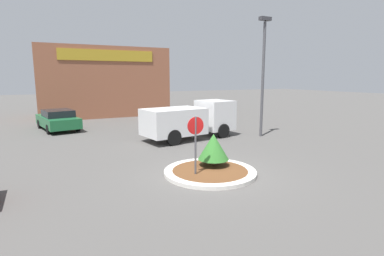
{
  "coord_description": "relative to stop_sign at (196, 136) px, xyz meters",
  "views": [
    {
      "loc": [
        -5.22,
        -9.05,
        3.46
      ],
      "look_at": [
        0.72,
        2.92,
        1.19
      ],
      "focal_mm": 28.0,
      "sensor_mm": 36.0,
      "label": 1
    }
  ],
  "objects": [
    {
      "name": "ground_plane",
      "position": [
        0.67,
        0.15,
        -1.46
      ],
      "size": [
        120.0,
        120.0,
        0.0
      ],
      "primitive_type": "plane",
      "color": "#514F4C"
    },
    {
      "name": "traffic_island",
      "position": [
        0.67,
        0.15,
        -1.4
      ],
      "size": [
        3.34,
        3.34,
        0.14
      ],
      "color": "silver",
      "rests_on": "ground_plane"
    },
    {
      "name": "stop_sign",
      "position": [
        0.0,
        0.0,
        0.0
      ],
      "size": [
        0.6,
        0.07,
        2.16
      ],
      "color": "#4C4C51",
      "rests_on": "ground_plane"
    },
    {
      "name": "island_shrub",
      "position": [
        1.07,
        0.6,
        -0.6
      ],
      "size": [
        1.17,
        1.17,
        1.22
      ],
      "color": "brown",
      "rests_on": "traffic_island"
    },
    {
      "name": "utility_truck",
      "position": [
        2.8,
        6.13,
        -0.36
      ],
      "size": [
        5.64,
        2.82,
        2.09
      ],
      "rotation": [
        0.0,
        0.0,
        0.16
      ],
      "color": "white",
      "rests_on": "ground_plane"
    },
    {
      "name": "storefront_building",
      "position": [
        0.46,
        19.92,
        1.56
      ],
      "size": [
        11.0,
        6.07,
        6.04
      ],
      "color": "#93563D",
      "rests_on": "ground_plane"
    },
    {
      "name": "parked_sedan_green",
      "position": [
        -3.8,
        12.62,
        -0.78
      ],
      "size": [
        2.67,
        4.62,
        1.35
      ],
      "rotation": [
        0.0,
        0.0,
        1.76
      ],
      "color": "#1E6638",
      "rests_on": "ground_plane"
    },
    {
      "name": "light_pole",
      "position": [
        6.85,
        4.91,
        2.48
      ],
      "size": [
        0.7,
        0.3,
        6.78
      ],
      "color": "#4C4C51",
      "rests_on": "ground_plane"
    }
  ]
}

